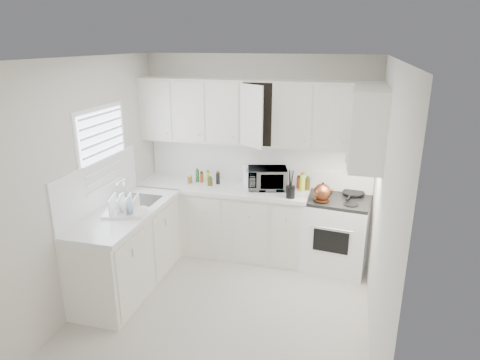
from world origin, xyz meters
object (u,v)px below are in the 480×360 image
(microwave, at_px, (267,176))
(utensil_crock, at_px, (291,184))
(rice_cooker, at_px, (255,177))
(dish_rack, at_px, (123,204))
(stove, at_px, (336,224))
(tea_kettle, at_px, (322,191))

(microwave, distance_m, utensil_crock, 0.42)
(rice_cooker, distance_m, dish_rack, 1.71)
(stove, height_order, utensil_crock, utensil_crock)
(rice_cooker, bearing_deg, microwave, -2.49)
(stove, height_order, tea_kettle, stove)
(rice_cooker, relative_size, dish_rack, 0.60)
(utensil_crock, distance_m, dish_rack, 1.94)
(rice_cooker, distance_m, utensil_crock, 0.57)
(stove, distance_m, dish_rack, 2.56)
(microwave, height_order, utensil_crock, utensil_crock)
(stove, xyz_separation_m, utensil_crock, (-0.55, -0.18, 0.54))
(tea_kettle, relative_size, dish_rack, 0.61)
(stove, relative_size, dish_rack, 2.79)
(utensil_crock, height_order, dish_rack, utensil_crock)
(tea_kettle, bearing_deg, microwave, -177.71)
(tea_kettle, distance_m, microwave, 0.75)
(microwave, bearing_deg, rice_cooker, 157.99)
(stove, bearing_deg, rice_cooker, -178.19)
(tea_kettle, distance_m, dish_rack, 2.28)
(tea_kettle, height_order, rice_cooker, rice_cooker)
(stove, xyz_separation_m, dish_rack, (-2.23, -1.16, 0.48))
(tea_kettle, xyz_separation_m, microwave, (-0.71, 0.23, 0.06))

